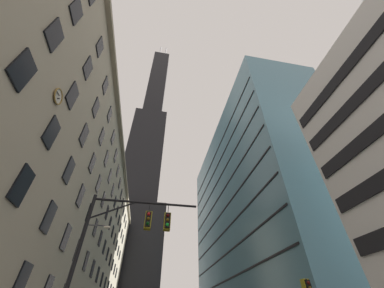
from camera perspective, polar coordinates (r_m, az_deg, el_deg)
name	(u,v)px	position (r m, az deg, el deg)	size (l,w,h in m)	color
station_building	(61,227)	(45.59, -31.13, -18.07)	(15.56, 74.13, 29.62)	#B2A88E
dark_skyscraper	(141,179)	(106.62, -13.20, -8.91)	(24.44, 24.44, 182.52)	black
glass_office_midrise	(253,211)	(52.21, 15.57, -16.48)	(14.97, 47.76, 42.79)	teal
traffic_signal_mast	(128,237)	(13.90, -16.37, -22.28)	(6.53, 0.63, 7.95)	black
street_lamppost	(75,270)	(20.28, -28.28, -27.01)	(2.14, 0.32, 8.29)	#47474C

